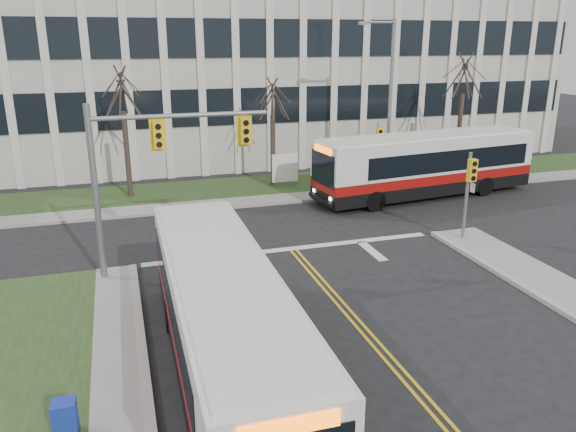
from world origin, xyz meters
The scene contains 15 objects.
ground centered at (0.00, 0.00, 0.00)m, with size 120.00×120.00×0.00m, color black.
sidewalk_cross centered at (5.00, 15.20, 0.07)m, with size 44.00×1.60×0.14m, color #9E9B93.
building_lawn centered at (5.00, 18.00, 0.06)m, with size 44.00×5.00×0.12m, color #27411C.
office_building centered at (5.00, 30.00, 6.00)m, with size 40.00×16.00×12.00m, color beige.
mast_arm_signal centered at (-5.62, 7.16, 4.26)m, with size 6.11×0.38×6.20m.
signal_pole_near centered at (7.20, 6.90, 2.50)m, with size 0.34×0.39×3.80m.
signal_pole_far centered at (7.20, 15.40, 2.50)m, with size 0.34×0.39×3.80m.
streetlight centered at (8.03, 16.20, 5.19)m, with size 2.15×0.25×9.20m.
directory_sign centered at (2.50, 17.50, 1.17)m, with size 1.50×0.12×2.00m.
tree_left centered at (-6.00, 18.00, 5.51)m, with size 1.80×1.80×7.70m.
tree_mid centered at (2.00, 18.20, 4.88)m, with size 1.80×1.80×6.82m.
tree_right centered at (14.00, 18.00, 5.91)m, with size 1.80×1.80×8.25m.
bus_main centered at (-4.34, 0.02, 1.50)m, with size 2.43×11.23×2.99m, color silver, non-canonical shape.
bus_cross centered at (9.20, 13.68, 1.65)m, with size 2.68×12.39×3.30m, color silver, non-canonical shape.
newspaper_box_blue centered at (-8.03, -1.26, 0.47)m, with size 0.50×0.45×0.95m, color #162C9C.
Camera 1 is at (-6.45, -12.21, 8.23)m, focal length 35.00 mm.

